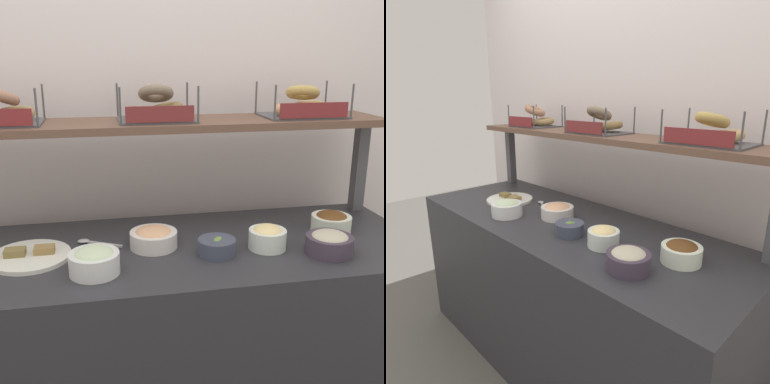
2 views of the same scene
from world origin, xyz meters
TOP-DOWN VIEW (x-y plane):
  - ground_plane at (0.00, 0.00)m, footprint 8.00×8.00m
  - back_wall at (0.00, 0.55)m, footprint 3.10×0.06m
  - deli_counter at (0.00, 0.00)m, footprint 1.90×0.70m
  - shelf_riser_left at (-0.89, 0.27)m, footprint 0.05×0.05m
  - upper_shelf at (0.00, 0.27)m, footprint 1.86×0.32m
  - bowl_scallion_spread at (-0.28, -0.17)m, footprint 0.16×0.16m
  - bowl_tuna_salad at (0.54, -0.17)m, footprint 0.17×0.17m
  - bowl_lox_spread at (-0.07, 0.01)m, footprint 0.17×0.17m
  - bowl_egg_salad at (0.34, -0.08)m, footprint 0.14×0.14m
  - bowl_veggie_mix at (0.15, -0.10)m, footprint 0.13×0.13m
  - bowl_chocolate_spread at (0.65, 0.03)m, footprint 0.16×0.16m
  - serving_plate_white at (-0.50, -0.00)m, footprint 0.28×0.28m
  - serving_spoon_near_plate at (-0.29, 0.08)m, footprint 0.17×0.10m
  - bagel_basket_everything at (-0.60, 0.28)m, footprint 0.29×0.24m
  - bagel_basket_poppy at (-0.02, 0.27)m, footprint 0.30×0.24m
  - bagel_basket_sesame at (0.60, 0.27)m, footprint 0.34×0.26m

SIDE VIEW (x-z plane):
  - ground_plane at x=0.00m, z-range 0.00..0.00m
  - deli_counter at x=0.00m, z-range 0.00..0.85m
  - serving_spoon_near_plate at x=-0.29m, z-range 0.85..0.86m
  - serving_plate_white at x=-0.50m, z-range 0.84..0.88m
  - bowl_veggie_mix at x=0.15m, z-range 0.85..0.91m
  - bowl_lox_spread at x=-0.07m, z-range 0.85..0.93m
  - bowl_tuna_salad at x=0.54m, z-range 0.85..0.93m
  - bowl_chocolate_spread at x=0.65m, z-range 0.85..0.94m
  - bowl_scallion_spread at x=-0.28m, z-range 0.85..0.94m
  - bowl_egg_salad at x=0.34m, z-range 0.85..0.94m
  - shelf_riser_left at x=-0.89m, z-range 0.85..1.25m
  - back_wall at x=0.00m, z-range 0.00..2.40m
  - upper_shelf at x=0.00m, z-range 1.25..1.28m
  - bagel_basket_sesame at x=0.60m, z-range 1.25..1.39m
  - bagel_basket_everything at x=-0.60m, z-range 1.25..1.40m
  - bagel_basket_poppy at x=-0.02m, z-range 1.25..1.40m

